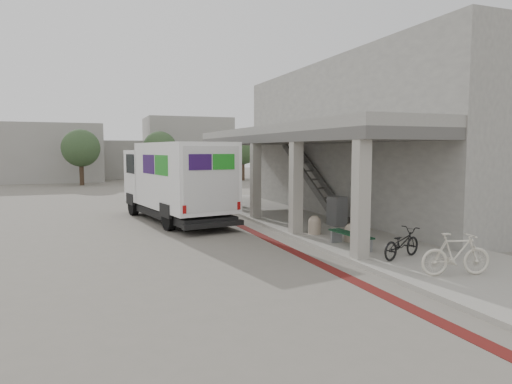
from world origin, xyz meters
name	(u,v)px	position (x,y,z in m)	size (l,w,h in m)	color
ground	(244,243)	(0.00, 0.00, 0.00)	(120.00, 120.00, 0.00)	#6B665C
bike_lane_stripe	(252,231)	(1.00, 2.00, 0.01)	(0.35, 40.00, 0.01)	#551311
sidewalk	(350,234)	(4.00, 0.00, 0.06)	(4.40, 28.00, 0.12)	gray
transit_building	(351,142)	(6.83, 4.50, 3.40)	(7.60, 17.00, 7.00)	gray
distant_backdrop	(104,153)	(-2.84, 35.89, 2.70)	(28.00, 10.00, 6.50)	#989590
tree_left	(81,148)	(-5.00, 28.00, 3.18)	(3.20, 3.20, 4.80)	#38281C
tree_mid	(160,148)	(2.00, 30.00, 3.18)	(3.20, 3.20, 4.80)	#38281C
tree_right	(243,148)	(10.00, 29.00, 3.18)	(3.20, 3.20, 4.80)	#38281C
fedex_truck	(175,180)	(-1.18, 5.53, 1.78)	(3.71, 8.12, 3.34)	black
bench	(351,237)	(2.64, -2.19, 0.43)	(0.50, 1.84, 0.43)	gray
bollard_near	(315,225)	(2.65, 0.11, 0.45)	(0.44, 0.44, 0.65)	gray
bollard_far	(350,233)	(3.10, -1.47, 0.41)	(0.39, 0.39, 0.58)	gray
utility_cabinet	(337,211)	(4.30, 1.40, 0.69)	(0.51, 0.68, 1.14)	slate
bicycle_black	(402,243)	(3.16, -3.90, 0.53)	(0.55, 1.57, 0.82)	black
bicycle_cream	(456,254)	(3.23, -5.75, 0.63)	(0.48, 1.69, 1.02)	beige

